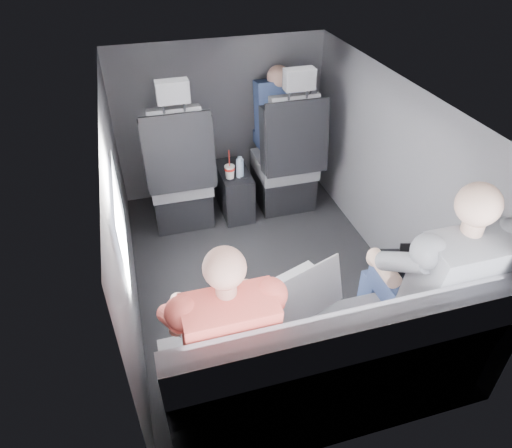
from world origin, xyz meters
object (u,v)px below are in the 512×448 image
object	(u,v)px
rear_bench	(325,368)
laptop_silver	(302,290)
laptop_black	(417,263)
front_seat_left	(180,181)
soda_cup	(230,172)
water_bottle	(240,168)
passenger_rear_right	(435,282)
passenger_front_right	(277,115)
front_seat_right	(287,165)
center_console	(234,191)
passenger_rear_left	(224,334)
laptop_white	(216,312)

from	to	relation	value
rear_bench	laptop_silver	size ratio (longest dim) A/B	3.53
rear_bench	laptop_black	distance (m)	0.76
front_seat_left	soda_cup	bearing A→B (deg)	-11.73
water_bottle	passenger_rear_right	world-z (taller)	passenger_rear_right
water_bottle	laptop_silver	size ratio (longest dim) A/B	0.39
rear_bench	passenger_front_right	size ratio (longest dim) A/B	2.20
soda_cup	passenger_front_right	size ratio (longest dim) A/B	0.35
rear_bench	front_seat_right	bearing A→B (deg)	76.69
center_console	passenger_rear_left	distance (m)	1.96
center_console	passenger_front_right	world-z (taller)	passenger_front_right
water_bottle	passenger_front_right	world-z (taller)	passenger_front_right
water_bottle	laptop_silver	distance (m)	1.59
soda_cup	laptop_black	bearing A→B (deg)	-66.03
front_seat_left	passenger_rear_left	bearing A→B (deg)	-91.35
laptop_black	passenger_rear_right	bearing A→B (deg)	-94.84
water_bottle	front_seat_left	bearing A→B (deg)	171.68
soda_cup	passenger_front_right	world-z (taller)	passenger_front_right
laptop_silver	water_bottle	bearing A→B (deg)	87.17
laptop_white	laptop_silver	size ratio (longest dim) A/B	0.81
soda_cup	laptop_silver	bearing A→B (deg)	-89.66
soda_cup	laptop_silver	xyz separation A→B (m)	(0.01, -1.57, 0.17)
water_bottle	passenger_front_right	distance (m)	0.59
front_seat_left	laptop_white	distance (m)	1.70
soda_cup	passenger_front_right	xyz separation A→B (m)	(0.50, 0.34, 0.28)
rear_bench	passenger_rear_right	bearing A→B (deg)	8.77
center_console	front_seat_right	bearing A→B (deg)	-5.07
water_bottle	passenger_rear_left	size ratio (longest dim) A/B	0.15
front_seat_left	passenger_rear_left	world-z (taller)	front_seat_left
rear_bench	passenger_front_right	bearing A→B (deg)	78.41
front_seat_right	center_console	distance (m)	0.49
laptop_white	passenger_rear_left	world-z (taller)	passenger_rear_left
rear_bench	laptop_white	bearing A→B (deg)	156.22
front_seat_right	laptop_black	xyz separation A→B (m)	(0.18, -1.62, 0.23)
rear_bench	passenger_front_right	distance (m)	2.25
soda_cup	passenger_rear_right	bearing A→B (deg)	-68.79
passenger_front_right	front_seat_right	bearing A→B (deg)	-88.40
rear_bench	laptop_black	xyz separation A→B (m)	(0.63, 0.28, 0.32)
laptop_white	laptop_silver	distance (m)	0.45
laptop_white	water_bottle	bearing A→B (deg)	71.75
soda_cup	water_bottle	distance (m)	0.09
front_seat_right	soda_cup	world-z (taller)	front_seat_right
laptop_silver	passenger_front_right	xyz separation A→B (m)	(0.49, 1.91, 0.10)
water_bottle	passenger_rear_right	xyz separation A→B (m)	(0.58, -1.74, 0.18)
rear_bench	laptop_silver	xyz separation A→B (m)	(-0.05, 0.25, 0.33)
center_console	passenger_front_right	size ratio (longest dim) A/B	0.66
passenger_front_right	rear_bench	bearing A→B (deg)	-101.59
front_seat_right	water_bottle	bearing A→B (deg)	-170.62
water_bottle	soda_cup	bearing A→B (deg)	-172.77
passenger_front_right	center_console	bearing A→B (deg)	-153.78
rear_bench	laptop_white	size ratio (longest dim) A/B	4.34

